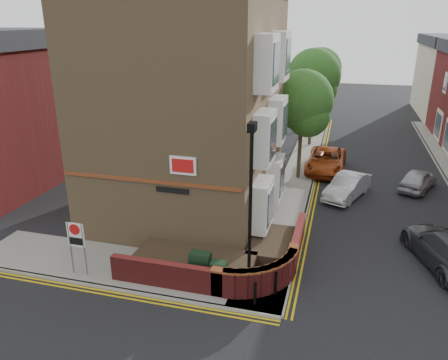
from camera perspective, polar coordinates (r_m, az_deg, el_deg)
ground at (r=16.16m, az=-3.52°, el=-15.91°), size 120.00×120.00×0.00m
pavement_corner at (r=18.49m, az=-12.51°, el=-11.06°), size 13.00×3.00×0.12m
pavement_main at (r=29.93m, az=10.05°, el=1.54°), size 2.00×32.00×0.12m
kerb_side at (r=17.40m, az=-14.82°, el=-13.46°), size 13.00×0.15×0.12m
kerb_main_near at (r=29.86m, az=11.95°, el=1.36°), size 0.15×32.00×0.12m
yellow_lines_side at (r=17.26m, az=-15.22°, el=-14.03°), size 13.00×0.28×0.01m
yellow_lines_main at (r=29.87m, az=12.42°, el=1.22°), size 0.28×32.00×0.01m
corner_building at (r=21.79m, az=-4.23°, el=11.52°), size 8.95×10.40×13.60m
garden_wall at (r=18.13m, az=-0.94°, el=-11.42°), size 6.80×6.00×1.20m
lamppost at (r=15.10m, az=3.45°, el=-3.94°), size 0.25×0.50×6.30m
utility_cabinet_large at (r=16.86m, az=-3.12°, el=-11.25°), size 0.80×0.45×1.20m
utility_cabinet_small at (r=16.44m, az=-0.74°, el=-12.33°), size 0.55×0.40×1.10m
bollard_near at (r=15.72m, az=4.07°, el=-14.53°), size 0.11×0.11×0.90m
bollard_far at (r=16.29m, az=6.77°, el=-13.24°), size 0.11×0.11×0.90m
zone_sign at (r=17.71m, az=-18.74°, el=-7.33°), size 0.72×0.07×2.20m
far_terrace_cream at (r=51.59m, az=27.26°, el=12.04°), size 5.40×12.40×8.00m
tree_near at (r=26.88m, az=10.22°, el=9.64°), size 3.64×3.65×6.70m
tree_mid at (r=34.69m, az=11.63°, el=12.73°), size 4.03×4.03×7.42m
tree_far at (r=42.65m, az=12.46°, el=13.64°), size 3.81×3.81×7.00m
traffic_light_assembly at (r=37.95m, az=12.33°, el=9.61°), size 0.20×0.16×4.20m
silver_car_near at (r=25.55m, az=15.81°, el=-0.82°), size 2.76×4.23×1.32m
red_car_main at (r=29.71m, az=13.21°, el=2.52°), size 2.58×5.30×1.45m
grey_car_far at (r=20.11m, az=27.20°, el=-8.05°), size 3.58×5.53×1.49m
silver_car_far at (r=28.21m, az=24.00°, el=0.07°), size 2.76×3.90×1.23m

